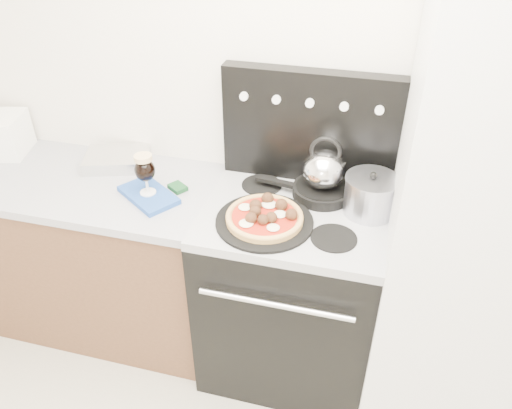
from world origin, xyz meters
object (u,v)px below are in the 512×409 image
(base_cabinet, at_px, (83,253))
(oven_mitt, at_px, (149,195))
(fridge, at_px, (476,234))
(pizza_pan, at_px, (264,222))
(stove_body, at_px, (291,293))
(skillet, at_px, (322,191))
(tea_kettle, at_px, (324,167))
(beer_glass, at_px, (145,174))
(pizza, at_px, (265,216))
(stock_pot, at_px, (370,196))

(base_cabinet, relative_size, oven_mitt, 5.25)
(base_cabinet, relative_size, fridge, 0.76)
(base_cabinet, distance_m, pizza_pan, 1.13)
(stove_body, xyz_separation_m, oven_mitt, (-0.64, -0.04, 0.47))
(skillet, bearing_deg, fridge, -14.86)
(stove_body, xyz_separation_m, tea_kettle, (0.09, 0.14, 0.62))
(oven_mitt, distance_m, tea_kettle, 0.77)
(fridge, xyz_separation_m, skillet, (-0.61, 0.16, -0.01))
(beer_glass, distance_m, pizza, 0.55)
(beer_glass, bearing_deg, pizza, -8.38)
(skillet, bearing_deg, pizza_pan, -127.10)
(base_cabinet, distance_m, stove_body, 1.11)
(tea_kettle, bearing_deg, fridge, -2.72)
(beer_glass, distance_m, skillet, 0.76)
(fridge, distance_m, pizza_pan, 0.81)
(skillet, bearing_deg, stock_pot, -19.35)
(fridge, bearing_deg, tea_kettle, 165.14)
(tea_kettle, bearing_deg, pizza, -114.96)
(stove_body, height_order, fridge, fridge)
(tea_kettle, bearing_deg, beer_glass, -154.45)
(pizza_pan, distance_m, pizza, 0.03)
(beer_glass, height_order, skillet, beer_glass)
(skillet, height_order, stock_pot, stock_pot)
(stove_body, xyz_separation_m, pizza_pan, (-0.10, -0.12, 0.49))
(beer_glass, height_order, pizza, beer_glass)
(skillet, xyz_separation_m, stock_pot, (0.20, -0.07, 0.05))
(beer_glass, xyz_separation_m, stock_pot, (0.94, 0.10, -0.02))
(beer_glass, height_order, stock_pot, beer_glass)
(beer_glass, relative_size, stock_pot, 0.91)
(oven_mitt, height_order, stock_pot, stock_pot)
(beer_glass, xyz_separation_m, pizza, (0.54, -0.08, -0.06))
(oven_mitt, bearing_deg, base_cabinet, 172.14)
(pizza_pan, xyz_separation_m, skillet, (0.19, 0.26, 0.02))
(stove_body, bearing_deg, oven_mitt, -176.56)
(fridge, bearing_deg, stove_body, 177.95)
(beer_glass, bearing_deg, skillet, 13.42)
(base_cabinet, xyz_separation_m, pizza, (1.00, -0.14, 0.52))
(stove_body, bearing_deg, base_cabinet, 178.70)
(tea_kettle, bearing_deg, base_cabinet, -162.53)
(pizza_pan, bearing_deg, base_cabinet, 171.86)
(pizza, xyz_separation_m, stock_pot, (0.40, 0.18, 0.04))
(pizza, bearing_deg, stock_pot, 24.91)
(beer_glass, height_order, pizza_pan, beer_glass)
(pizza_pan, distance_m, tea_kettle, 0.35)
(base_cabinet, bearing_deg, tea_kettle, 5.33)
(tea_kettle, bearing_deg, pizza_pan, -114.96)
(stock_pot, bearing_deg, skillet, 160.65)
(base_cabinet, height_order, stock_pot, stock_pot)
(base_cabinet, bearing_deg, skillet, 5.33)
(tea_kettle, bearing_deg, stock_pot, -7.21)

